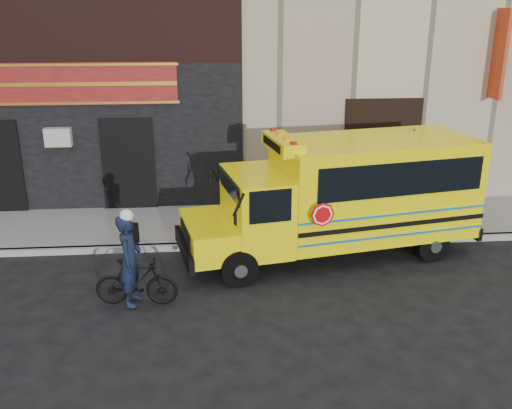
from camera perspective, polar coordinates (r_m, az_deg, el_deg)
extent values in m
plane|color=black|center=(11.70, 0.33, -9.43)|extent=(120.00, 120.00, 0.00)
cube|color=gray|center=(13.99, -0.59, -4.03)|extent=(40.00, 0.20, 0.15)
cube|color=gray|center=(15.38, -0.98, -1.81)|extent=(40.00, 3.00, 0.15)
cube|color=black|center=(16.65, -18.91, 6.26)|extent=(10.00, 0.30, 4.00)
cube|color=black|center=(16.28, -20.31, 18.32)|extent=(10.00, 0.28, 3.00)
cube|color=maroon|center=(16.24, -19.63, 11.27)|extent=(6.50, 0.12, 1.10)
cube|color=black|center=(16.34, -12.61, 3.89)|extent=(1.30, 0.10, 2.50)
cube|color=#B42F14|center=(17.32, 23.20, 13.63)|extent=(0.10, 0.70, 2.40)
cylinder|color=black|center=(12.07, -1.72, -6.35)|extent=(0.84, 0.43, 0.80)
cylinder|color=black|center=(13.76, -3.66, -3.03)|extent=(0.84, 0.43, 0.80)
cylinder|color=black|center=(13.81, 17.17, -3.82)|extent=(0.84, 0.43, 0.80)
cylinder|color=black|center=(15.31, 13.42, -1.17)|extent=(0.84, 0.43, 0.80)
cube|color=#FFE805|center=(12.66, -4.77, -3.14)|extent=(1.37, 2.16, 0.70)
cube|color=black|center=(12.68, -7.18, -4.43)|extent=(0.51, 2.03, 0.35)
cube|color=#FFE805|center=(12.72, 0.03, -0.55)|extent=(1.58, 2.29, 1.70)
cube|color=black|center=(12.45, -2.49, 0.93)|extent=(0.41, 1.78, 0.90)
cube|color=#FFE805|center=(13.63, 11.65, 1.83)|extent=(4.84, 3.03, 2.25)
cube|color=black|center=(15.11, 19.10, -1.39)|extent=(0.54, 2.18, 0.30)
cube|color=black|center=(12.61, 14.47, 2.46)|extent=(3.83, 0.79, 0.75)
cube|color=#FFE805|center=(12.46, 2.70, 6.11)|extent=(0.80, 1.67, 0.28)
cylinder|color=#BF070B|center=(11.80, 6.67, -1.01)|extent=(0.52, 0.13, 0.52)
cylinder|color=#464E47|center=(14.70, 15.09, 1.97)|extent=(0.06, 0.06, 2.80)
cube|color=#B42F14|center=(14.40, 15.43, 5.20)|extent=(0.08, 0.24, 0.35)
cube|color=white|center=(14.51, 15.28, 3.52)|extent=(0.08, 0.24, 0.31)
imported|color=black|center=(11.53, -11.87, -7.59)|extent=(1.67, 0.61, 0.98)
imported|color=black|center=(11.33, -12.47, -5.67)|extent=(0.54, 0.73, 1.85)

